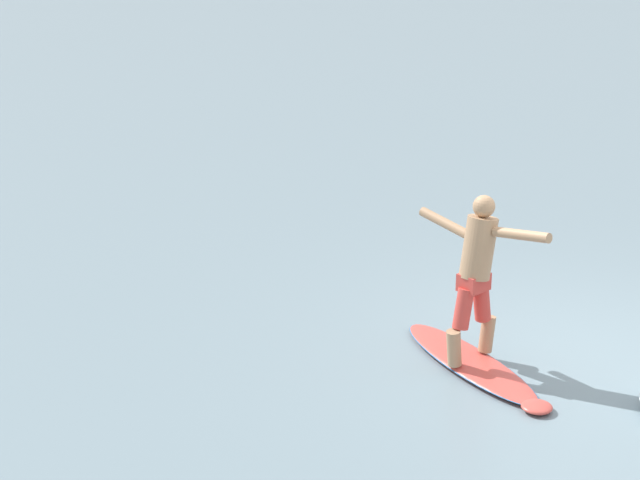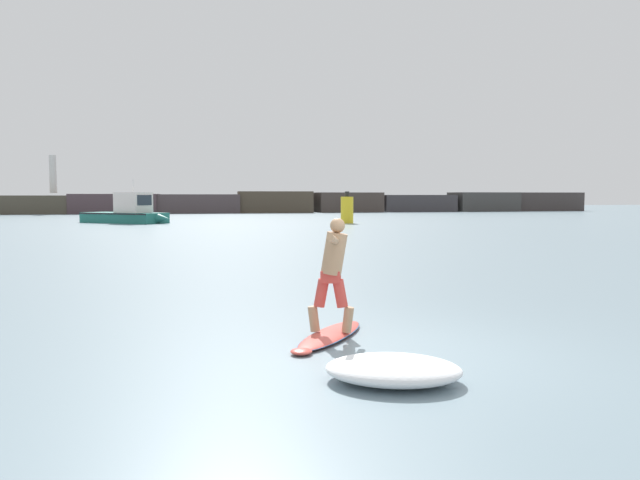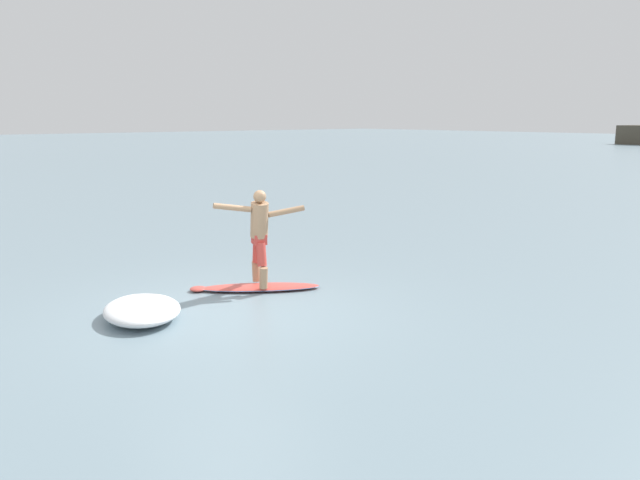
% 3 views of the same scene
% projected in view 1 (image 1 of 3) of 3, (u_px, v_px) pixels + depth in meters
% --- Properties ---
extents(ground_plane, '(200.00, 200.00, 0.00)m').
position_uv_depth(ground_plane, '(594.00, 359.00, 10.03)').
color(ground_plane, gray).
extents(surfboard, '(1.53, 1.94, 0.22)m').
position_uv_depth(surfboard, '(472.00, 363.00, 9.85)').
color(surfboard, '#D44E44').
rests_on(surfboard, ground).
extents(surfer, '(0.70, 1.41, 1.55)m').
position_uv_depth(surfer, '(477.00, 266.00, 9.60)').
color(surfer, tan).
rests_on(surfer, surfboard).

